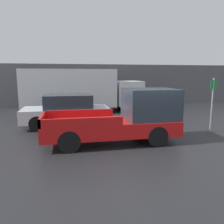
# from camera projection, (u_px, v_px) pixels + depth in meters

# --- Properties ---
(ground_plane) EXTENTS (60.00, 60.00, 0.00)m
(ground_plane) POSITION_uv_depth(u_px,v_px,m) (147.00, 143.00, 8.70)
(ground_plane) COLOR #232326
(building_wall) EXTENTS (28.00, 0.15, 3.59)m
(building_wall) POSITION_uv_depth(u_px,v_px,m) (103.00, 85.00, 19.20)
(building_wall) COLOR #56565B
(building_wall) RESTS_ON ground
(pickup_truck) EXTENTS (5.27, 1.93, 2.14)m
(pickup_truck) POSITION_uv_depth(u_px,v_px,m) (126.00, 118.00, 8.75)
(pickup_truck) COLOR red
(pickup_truck) RESTS_ON ground
(car) EXTENTS (4.43, 2.00, 1.68)m
(car) POSITION_uv_depth(u_px,v_px,m) (67.00, 110.00, 11.48)
(car) COLOR silver
(car) RESTS_ON ground
(delivery_truck) EXTENTS (8.52, 2.48, 3.08)m
(delivery_truck) POSITION_uv_depth(u_px,v_px,m) (79.00, 89.00, 15.78)
(delivery_truck) COLOR white
(delivery_truck) RESTS_ON ground
(parking_sign) EXTENTS (0.30, 0.07, 2.55)m
(parking_sign) POSITION_uv_depth(u_px,v_px,m) (212.00, 102.00, 10.11)
(parking_sign) COLOR gray
(parking_sign) RESTS_ON ground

